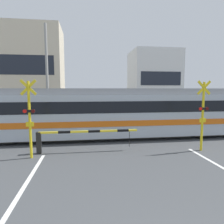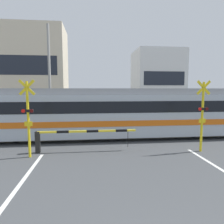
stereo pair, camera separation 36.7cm
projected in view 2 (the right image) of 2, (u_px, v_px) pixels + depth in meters
The scene contains 11 objects.
rail_track_near at pixel (113, 139), 11.80m from camera, with size 50.00×0.10×0.08m.
rail_track_far at pixel (110, 134), 13.22m from camera, with size 50.00×0.10×0.08m.
commuter_train at pixel (108, 111), 12.31m from camera, with size 16.89×2.95×3.01m.
crossing_barrier_near at pixel (68, 136), 9.40m from camera, with size 4.73×0.20×1.02m.
crossing_barrier_far at pixel (138, 118), 15.47m from camera, with size 4.73×0.20×1.02m.
crossing_signal_left at pixel (28, 115), 8.54m from camera, with size 0.68×0.15×3.37m.
crossing_signal_right at pixel (202, 113), 9.38m from camera, with size 0.68×0.15×3.37m.
pedestrian at pixel (99, 111), 18.83m from camera, with size 0.38×0.22×1.68m.
building_left_of_street at pixel (34, 72), 22.91m from camera, with size 7.28×5.08×9.89m.
building_right_of_street at pixel (157, 83), 24.59m from camera, with size 5.54×5.08×7.61m.
utility_pole_streetside at pixel (49, 75), 16.81m from camera, with size 0.22×0.22×8.32m.
Camera 2 is at (-1.28, -1.28, 2.94)m, focal length 32.00 mm.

